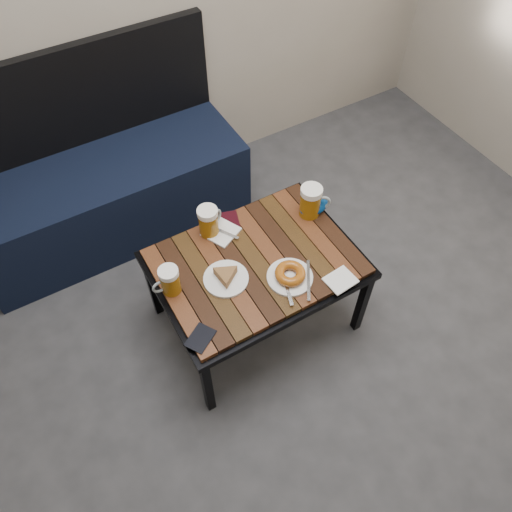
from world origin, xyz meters
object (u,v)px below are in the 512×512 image
bench (108,190)px  beer_mug_left (169,281)px  passport_navy (200,338)px  cafe_table (256,266)px  plate_bagel (290,275)px  passport_burgundy (229,221)px  plate_pie (226,277)px  beer_mug_centre (209,221)px  knit_pouch (314,206)px  beer_mug_right (311,201)px

bench → beer_mug_left: (-0.00, -0.87, 0.26)m
passport_navy → cafe_table: bearing=88.6°
plate_bagel → passport_burgundy: plate_bagel is taller
plate_pie → beer_mug_left: bearing=162.5°
bench → beer_mug_centre: bearing=-68.7°
passport_navy → knit_pouch: (0.72, 0.32, 0.03)m
beer_mug_right → beer_mug_left: bearing=-150.0°
beer_mug_centre → beer_mug_right: 0.45m
bench → passport_navy: 1.14m
plate_bagel → passport_navy: 0.44m
cafe_table → passport_navy: passport_navy is taller
plate_pie → passport_navy: plate_pie is taller
beer_mug_left → plate_pie: (0.21, -0.07, -0.04)m
cafe_table → passport_navy: size_ratio=7.70×
bench → beer_mug_centre: (0.26, -0.68, 0.27)m
plate_bagel → passport_navy: (-0.43, -0.06, -0.02)m
passport_burgundy → beer_mug_left: bearing=-133.5°
cafe_table → knit_pouch: knit_pouch is taller
bench → beer_mug_centre: size_ratio=9.95×
bench → knit_pouch: size_ratio=9.79×
cafe_table → beer_mug_left: (-0.36, 0.04, 0.11)m
beer_mug_centre → plate_bagel: size_ratio=0.61×
plate_bagel → knit_pouch: bearing=41.8°
cafe_table → beer_mug_left: beer_mug_left is taller
beer_mug_centre → passport_navy: (-0.27, -0.44, -0.07)m
cafe_table → beer_mug_right: 0.37m
plate_pie → beer_mug_right: bearing=14.8°
beer_mug_right → plate_pie: (-0.49, -0.13, -0.06)m
plate_pie → passport_burgundy: 0.31m
cafe_table → plate_pie: plate_pie is taller
plate_pie → passport_navy: bearing=-138.2°
cafe_table → beer_mug_right: (0.34, 0.11, 0.12)m
bench → plate_pie: size_ratio=7.67×
beer_mug_right → passport_burgundy: (-0.33, 0.14, -0.07)m
cafe_table → passport_burgundy: (0.01, 0.24, 0.05)m
knit_pouch → plate_pie: bearing=-165.3°
passport_burgundy → plate_pie: bearing=-102.9°
bench → passport_navy: bearing=-90.0°
bench → passport_burgundy: (0.36, -0.67, 0.20)m
beer_mug_right → passport_burgundy: size_ratio=1.33×
cafe_table → beer_mug_right: beer_mug_right is taller
beer_mug_centre → beer_mug_right: (0.43, -0.13, 0.01)m
bench → cafe_table: bench is taller
beer_mug_left → plate_pie: bearing=163.0°
beer_mug_right → beer_mug_centre: bearing=-171.6°
bench → plate_pie: 0.98m
beer_mug_centre → beer_mug_left: bearing=-168.8°
beer_mug_centre → knit_pouch: beer_mug_centre is taller
bench → passport_burgundy: bearing=-61.5°
bench → beer_mug_left: bench is taller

